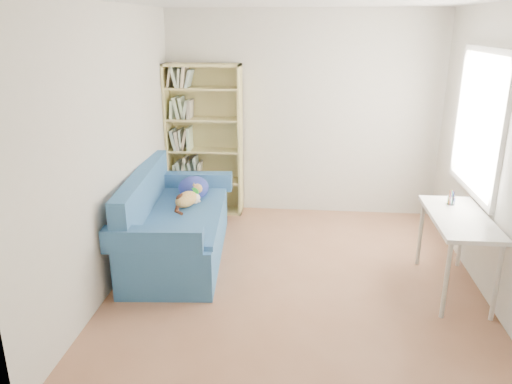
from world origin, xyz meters
TOP-DOWN VIEW (x-y plane):
  - ground at (0.00, 0.00)m, footprint 4.00×4.00m
  - room_shell at (0.10, 0.03)m, footprint 3.54×4.04m
  - sofa at (-1.32, 0.44)m, footprint 1.07×1.99m
  - bookshelf at (-1.25, 1.83)m, footprint 0.97×0.30m
  - desk at (1.47, -0.02)m, footprint 0.51×1.12m
  - pen_cup at (1.47, 0.29)m, footprint 0.08×0.08m

SIDE VIEW (x-z plane):
  - ground at x=0.00m, z-range 0.00..0.00m
  - sofa at x=-1.32m, z-range -0.12..0.83m
  - desk at x=1.47m, z-range 0.29..1.04m
  - pen_cup at x=1.47m, z-range 0.73..0.88m
  - bookshelf at x=-1.25m, z-range -0.08..1.87m
  - room_shell at x=0.10m, z-range 0.33..2.95m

